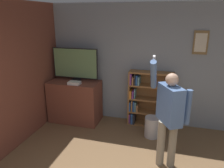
{
  "coord_description": "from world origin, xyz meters",
  "views": [
    {
      "loc": [
        0.34,
        -1.65,
        2.43
      ],
      "look_at": [
        -0.71,
        2.12,
        1.19
      ],
      "focal_mm": 35.0,
      "sensor_mm": 36.0,
      "label": 1
    }
  ],
  "objects_px": {
    "person": "(169,112)",
    "bookshelf": "(146,99)",
    "television": "(75,64)",
    "game_console": "(74,83)",
    "waste_bin": "(152,127)"
  },
  "relations": [
    {
      "from": "television",
      "to": "bookshelf",
      "type": "xyz_separation_m",
      "value": [
        1.64,
        0.13,
        -0.73
      ]
    },
    {
      "from": "person",
      "to": "bookshelf",
      "type": "bearing_deg",
      "value": 170.59
    },
    {
      "from": "television",
      "to": "game_console",
      "type": "height_order",
      "value": "television"
    },
    {
      "from": "bookshelf",
      "to": "person",
      "type": "distance_m",
      "value": 1.51
    },
    {
      "from": "game_console",
      "to": "bookshelf",
      "type": "xyz_separation_m",
      "value": [
        1.54,
        0.43,
        -0.38
      ]
    },
    {
      "from": "bookshelf",
      "to": "game_console",
      "type": "bearing_deg",
      "value": -164.33
    },
    {
      "from": "person",
      "to": "waste_bin",
      "type": "xyz_separation_m",
      "value": [
        -0.31,
        0.87,
        -0.77
      ]
    },
    {
      "from": "bookshelf",
      "to": "person",
      "type": "xyz_separation_m",
      "value": [
        0.52,
        -1.38,
        0.35
      ]
    },
    {
      "from": "television",
      "to": "person",
      "type": "xyz_separation_m",
      "value": [
        2.15,
        -1.25,
        -0.38
      ]
    },
    {
      "from": "game_console",
      "to": "bookshelf",
      "type": "relative_size",
      "value": 0.21
    },
    {
      "from": "waste_bin",
      "to": "game_console",
      "type": "bearing_deg",
      "value": 177.58
    },
    {
      "from": "television",
      "to": "bookshelf",
      "type": "height_order",
      "value": "television"
    },
    {
      "from": "game_console",
      "to": "bookshelf",
      "type": "height_order",
      "value": "bookshelf"
    },
    {
      "from": "television",
      "to": "game_console",
      "type": "distance_m",
      "value": 0.48
    },
    {
      "from": "person",
      "to": "game_console",
      "type": "bearing_deg",
      "value": -144.6
    }
  ]
}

